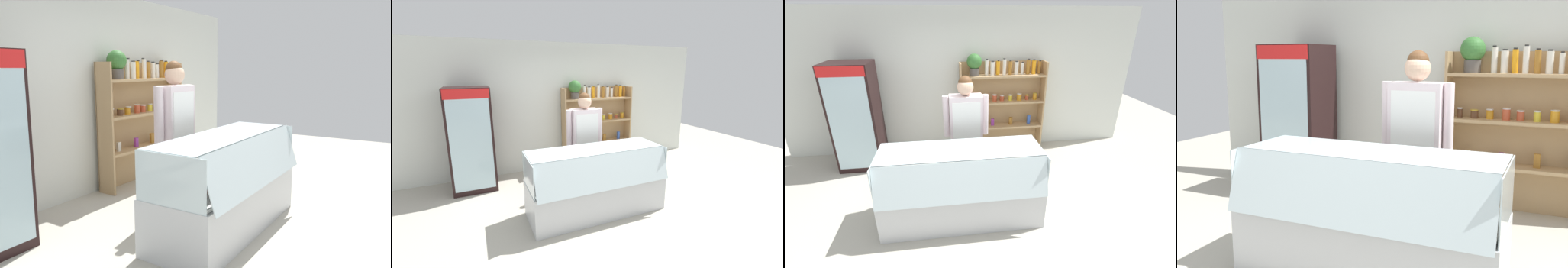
{
  "view_description": "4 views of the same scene",
  "coord_description": "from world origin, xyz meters",
  "views": [
    {
      "loc": [
        -3.62,
        -1.79,
        1.68
      ],
      "look_at": [
        0.07,
        0.54,
        0.93
      ],
      "focal_mm": 35.0,
      "sensor_mm": 36.0,
      "label": 1
    },
    {
      "loc": [
        -1.79,
        -3.33,
        2.14
      ],
      "look_at": [
        -0.04,
        0.64,
        1.07
      ],
      "focal_mm": 24.0,
      "sensor_mm": 36.0,
      "label": 2
    },
    {
      "loc": [
        -0.34,
        -2.86,
        2.5
      ],
      "look_at": [
        0.11,
        0.41,
        1.02
      ],
      "focal_mm": 24.0,
      "sensor_mm": 36.0,
      "label": 3
    },
    {
      "loc": [
        1.11,
        -2.93,
        1.71
      ],
      "look_at": [
        -0.4,
        0.54,
        1.04
      ],
      "focal_mm": 40.0,
      "sensor_mm": 36.0,
      "label": 4
    }
  ],
  "objects": [
    {
      "name": "shelving_unit",
      "position": [
        0.68,
        1.91,
        1.1
      ],
      "size": [
        1.61,
        0.29,
        1.93
      ],
      "color": "tan",
      "rests_on": "ground"
    },
    {
      "name": "ground_plane",
      "position": [
        0.0,
        0.0,
        0.0
      ],
      "size": [
        12.0,
        12.0,
        0.0
      ],
      "primitive_type": "plane",
      "color": "#B7B2A3"
    },
    {
      "name": "deli_display_case",
      "position": [
        -0.19,
        -0.02,
        0.31
      ],
      "size": [
        2.05,
        0.81,
        1.01
      ],
      "color": "silver",
      "rests_on": "ground"
    },
    {
      "name": "shop_clerk",
      "position": [
        -0.05,
        0.73,
        1.06
      ],
      "size": [
        0.66,
        0.25,
        1.77
      ],
      "color": "#383D51",
      "rests_on": "ground"
    },
    {
      "name": "back_wall",
      "position": [
        0.0,
        2.14,
        1.35
      ],
      "size": [
        6.8,
        0.1,
        2.7
      ],
      "primitive_type": "cube",
      "color": "silver",
      "rests_on": "ground"
    }
  ]
}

